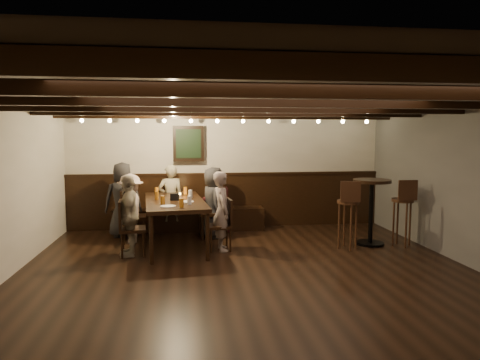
{
  "coord_description": "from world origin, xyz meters",
  "views": [
    {
      "loc": [
        -0.86,
        -5.36,
        1.92
      ],
      "look_at": [
        -0.01,
        1.3,
        1.22
      ],
      "focal_mm": 32.0,
      "sensor_mm": 36.0,
      "label": 1
    }
  ],
  "objects": [
    {
      "name": "room",
      "position": [
        -0.29,
        2.21,
        1.07
      ],
      "size": [
        7.0,
        7.0,
        7.0
      ],
      "color": "black",
      "rests_on": "ground"
    },
    {
      "name": "dining_table",
      "position": [
        -1.06,
        2.02,
        0.74
      ],
      "size": [
        1.17,
        2.24,
        0.81
      ],
      "rotation": [
        0.0,
        0.0,
        0.1
      ],
      "color": "black",
      "rests_on": "floor"
    },
    {
      "name": "chair_left_near",
      "position": [
        -1.82,
        2.4,
        0.29
      ],
      "size": [
        0.48,
        0.48,
        0.95
      ],
      "rotation": [
        0.0,
        0.0,
        -1.47
      ],
      "color": "black",
      "rests_on": "floor"
    },
    {
      "name": "chair_left_far",
      "position": [
        -1.73,
        1.5,
        0.27
      ],
      "size": [
        0.44,
        0.44,
        0.89
      ],
      "rotation": [
        0.0,
        0.0,
        -1.47
      ],
      "color": "black",
      "rests_on": "floor"
    },
    {
      "name": "chair_right_near",
      "position": [
        -0.39,
        2.54,
        0.3
      ],
      "size": [
        0.49,
        0.49,
        0.98
      ],
      "rotation": [
        0.0,
        0.0,
        1.67
      ],
      "color": "black",
      "rests_on": "floor"
    },
    {
      "name": "chair_right_far",
      "position": [
        -0.3,
        1.64,
        0.26
      ],
      "size": [
        0.43,
        0.43,
        0.86
      ],
      "rotation": [
        0.0,
        0.0,
        1.67
      ],
      "color": "black",
      "rests_on": "floor"
    },
    {
      "name": "person_bench_left",
      "position": [
        -2.04,
        2.83,
        0.71
      ],
      "size": [
        0.73,
        0.52,
        1.42
      ],
      "primitive_type": "imported",
      "rotation": [
        0.0,
        0.0,
        3.24
      ],
      "color": "#272729",
      "rests_on": "floor"
    },
    {
      "name": "person_bench_centre",
      "position": [
        -1.16,
        3.06,
        0.68
      ],
      "size": [
        0.52,
        0.37,
        1.35
      ],
      "primitive_type": "imported",
      "rotation": [
        0.0,
        0.0,
        3.24
      ],
      "color": "gray",
      "rests_on": "floor"
    },
    {
      "name": "person_bench_right",
      "position": [
        -0.25,
        3.0,
        0.61
      ],
      "size": [
        0.64,
        0.52,
        1.23
      ],
      "primitive_type": "imported",
      "rotation": [
        0.0,
        0.0,
        3.24
      ],
      "color": "maroon",
      "rests_on": "floor"
    },
    {
      "name": "person_left_near",
      "position": [
        -1.85,
        2.4,
        0.62
      ],
      "size": [
        0.53,
        0.84,
        1.24
      ],
      "primitive_type": "imported",
      "rotation": [
        0.0,
        0.0,
        -1.47
      ],
      "color": "#B9A39D",
      "rests_on": "floor"
    },
    {
      "name": "person_left_far",
      "position": [
        -1.76,
        1.5,
        0.65
      ],
      "size": [
        0.39,
        0.79,
        1.3
      ],
      "primitive_type": "imported",
      "rotation": [
        0.0,
        0.0,
        -1.47
      ],
      "color": "gray",
      "rests_on": "floor"
    },
    {
      "name": "person_right_near",
      "position": [
        -0.36,
        2.54,
        0.67
      ],
      "size": [
        0.48,
        0.69,
        1.33
      ],
      "primitive_type": "imported",
      "rotation": [
        0.0,
        0.0,
        1.67
      ],
      "color": "#28282A",
      "rests_on": "floor"
    },
    {
      "name": "person_right_far",
      "position": [
        -0.27,
        1.64,
        0.66
      ],
      "size": [
        0.36,
        0.51,
        1.33
      ],
      "primitive_type": "imported",
      "rotation": [
        0.0,
        0.0,
        1.67
      ],
      "color": "gray",
      "rests_on": "floor"
    },
    {
      "name": "pint_a",
      "position": [
        -1.41,
        2.69,
        0.88
      ],
      "size": [
        0.07,
        0.07,
        0.14
      ],
      "primitive_type": "cylinder",
      "color": "#BF7219",
      "rests_on": "dining_table"
    },
    {
      "name": "pint_b",
      "position": [
        -0.87,
        2.69,
        0.88
      ],
      "size": [
        0.07,
        0.07,
        0.14
      ],
      "primitive_type": "cylinder",
      "color": "#BF7219",
      "rests_on": "dining_table"
    },
    {
      "name": "pint_c",
      "position": [
        -1.37,
        2.09,
        0.88
      ],
      "size": [
        0.07,
        0.07,
        0.14
      ],
      "primitive_type": "cylinder",
      "color": "#BF7219",
      "rests_on": "dining_table"
    },
    {
      "name": "pint_d",
      "position": [
        -0.78,
        2.25,
        0.88
      ],
      "size": [
        0.07,
        0.07,
        0.14
      ],
      "primitive_type": "cylinder",
      "color": "silver",
      "rests_on": "dining_table"
    },
    {
      "name": "pint_e",
      "position": [
        -1.24,
        1.55,
        0.88
      ],
      "size": [
        0.07,
        0.07,
        0.14
      ],
      "primitive_type": "cylinder",
      "color": "#BF7219",
      "rests_on": "dining_table"
    },
    {
      "name": "pint_f",
      "position": [
        -0.81,
        1.49,
        0.88
      ],
      "size": [
        0.07,
        0.07,
        0.14
      ],
      "primitive_type": "cylinder",
      "color": "silver",
      "rests_on": "dining_table"
    },
    {
      "name": "pint_g",
      "position": [
        -0.93,
        1.23,
        0.88
      ],
      "size": [
        0.07,
        0.07,
        0.14
      ],
      "primitive_type": "cylinder",
      "color": "#BF7219",
      "rests_on": "dining_table"
    },
    {
      "name": "plate_near",
      "position": [
        -1.14,
        1.31,
        0.82
      ],
      "size": [
        0.24,
        0.24,
        0.01
      ],
      "primitive_type": "cylinder",
      "color": "white",
      "rests_on": "dining_table"
    },
    {
      "name": "plate_far",
      "position": [
        -0.85,
        1.74,
        0.82
      ],
      "size": [
        0.24,
        0.24,
        0.01
      ],
      "primitive_type": "cylinder",
      "color": "white",
      "rests_on": "dining_table"
    },
    {
      "name": "condiment_caddy",
      "position": [
        -1.06,
        1.97,
        0.87
      ],
      "size": [
        0.15,
        0.1,
        0.12
      ],
      "primitive_type": "cube",
      "color": "black",
      "rests_on": "dining_table"
    },
    {
      "name": "candle",
      "position": [
        -0.97,
        2.33,
        0.83
      ],
      "size": [
        0.05,
        0.05,
        0.05
      ],
      "primitive_type": "cylinder",
      "color": "beige",
      "rests_on": "dining_table"
    },
    {
      "name": "high_top_table",
      "position": [
        2.35,
        1.67,
        0.76
      ],
      "size": [
        0.65,
        0.65,
        1.15
      ],
      "color": "black",
      "rests_on": "floor"
    },
    {
      "name": "bar_stool_left",
      "position": [
        1.85,
        1.47,
        0.43
      ],
      "size": [
        0.38,
        0.4,
        1.17
      ],
      "rotation": [
        0.0,
        0.0,
        -0.18
      ],
      "color": "#331C10",
      "rests_on": "floor"
    },
    {
      "name": "bar_stool_right",
      "position": [
        2.85,
        1.51,
        0.43
      ],
      "size": [
        0.37,
        0.38,
        1.17
      ],
      "rotation": [
        0.0,
        0.0,
        -0.05
      ],
      "color": "#331C10",
      "rests_on": "floor"
    }
  ]
}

